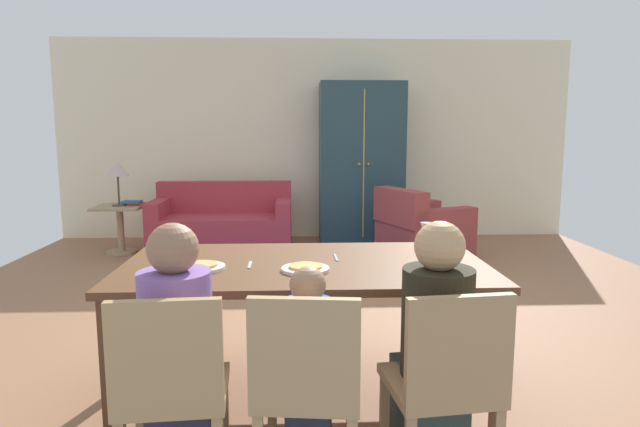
{
  "coord_description": "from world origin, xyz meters",
  "views": [
    {
      "loc": [
        -0.27,
        -4.12,
        1.47
      ],
      "look_at": [
        -0.09,
        0.01,
        0.85
      ],
      "focal_mm": 30.89,
      "sensor_mm": 36.0,
      "label": 1
    }
  ],
  "objects_px": {
    "dining_chair_child": "(307,382)",
    "table_lamp": "(117,170)",
    "dining_chair_man": "(172,385)",
    "armoire": "(361,163)",
    "dining_table": "(305,274)",
    "book_upper": "(132,202)",
    "armchair": "(420,231)",
    "couch": "(223,224)",
    "plate_near_child": "(305,269)",
    "person_man": "(179,361)",
    "book_lower": "(137,204)",
    "dining_chair_woman": "(447,379)",
    "wine_glass": "(426,232)",
    "plate_near_man": "(201,267)",
    "side_table": "(120,222)",
    "handbag": "(384,257)",
    "person_woman": "(433,356)",
    "person_child": "(309,377)"
  },
  "relations": [
    {
      "from": "plate_near_man",
      "to": "dining_chair_woman",
      "type": "distance_m",
      "value": 1.36
    },
    {
      "from": "dining_chair_woman",
      "to": "plate_near_child",
      "type": "bearing_deg",
      "value": 127.97
    },
    {
      "from": "dining_chair_man",
      "to": "table_lamp",
      "type": "relative_size",
      "value": 1.61
    },
    {
      "from": "dining_chair_man",
      "to": "armoire",
      "type": "height_order",
      "value": "armoire"
    },
    {
      "from": "person_child",
      "to": "armchair",
      "type": "height_order",
      "value": "person_child"
    },
    {
      "from": "armchair",
      "to": "book_upper",
      "type": "height_order",
      "value": "armchair"
    },
    {
      "from": "dining_chair_woman",
      "to": "armoire",
      "type": "height_order",
      "value": "armoire"
    },
    {
      "from": "dining_chair_child",
      "to": "couch",
      "type": "xyz_separation_m",
      "value": [
        -0.97,
        4.87,
        -0.19
      ]
    },
    {
      "from": "wine_glass",
      "to": "dining_chair_woman",
      "type": "xyz_separation_m",
      "value": [
        -0.16,
        -1.07,
        -0.4
      ]
    },
    {
      "from": "person_woman",
      "to": "person_man",
      "type": "bearing_deg",
      "value": 179.99
    },
    {
      "from": "wine_glass",
      "to": "person_woman",
      "type": "relative_size",
      "value": 0.17
    },
    {
      "from": "book_upper",
      "to": "wine_glass",
      "type": "bearing_deg",
      "value": -52.56
    },
    {
      "from": "person_woman",
      "to": "book_lower",
      "type": "relative_size",
      "value": 5.04
    },
    {
      "from": "table_lamp",
      "to": "handbag",
      "type": "relative_size",
      "value": 1.69
    },
    {
      "from": "table_lamp",
      "to": "book_lower",
      "type": "relative_size",
      "value": 2.45
    },
    {
      "from": "armchair",
      "to": "handbag",
      "type": "height_order",
      "value": "armchair"
    },
    {
      "from": "side_table",
      "to": "book_lower",
      "type": "bearing_deg",
      "value": 12.01
    },
    {
      "from": "person_child",
      "to": "dining_chair_woman",
      "type": "height_order",
      "value": "person_child"
    },
    {
      "from": "plate_near_child",
      "to": "dining_chair_man",
      "type": "bearing_deg",
      "value": -127.2
    },
    {
      "from": "dining_table",
      "to": "plate_near_man",
      "type": "bearing_deg",
      "value": -167.52
    },
    {
      "from": "dining_table",
      "to": "couch",
      "type": "distance_m",
      "value": 4.12
    },
    {
      "from": "dining_chair_woman",
      "to": "wine_glass",
      "type": "bearing_deg",
      "value": 81.55
    },
    {
      "from": "armchair",
      "to": "person_woman",
      "type": "bearing_deg",
      "value": -102.1
    },
    {
      "from": "book_upper",
      "to": "armchair",
      "type": "bearing_deg",
      "value": -7.54
    },
    {
      "from": "dining_chair_child",
      "to": "couch",
      "type": "distance_m",
      "value": 4.97
    },
    {
      "from": "person_woman",
      "to": "couch",
      "type": "height_order",
      "value": "person_woman"
    },
    {
      "from": "dining_chair_woman",
      "to": "handbag",
      "type": "xyz_separation_m",
      "value": [
        0.35,
        3.71,
        -0.36
      ]
    },
    {
      "from": "wine_glass",
      "to": "person_man",
      "type": "xyz_separation_m",
      "value": [
        -1.25,
        -0.89,
        -0.38
      ]
    },
    {
      "from": "dining_chair_woman",
      "to": "book_upper",
      "type": "height_order",
      "value": "dining_chair_woman"
    },
    {
      "from": "dining_table",
      "to": "table_lamp",
      "type": "xyz_separation_m",
      "value": [
        -2.17,
        3.72,
        0.31
      ]
    },
    {
      "from": "dining_chair_man",
      "to": "handbag",
      "type": "xyz_separation_m",
      "value": [
        1.44,
        3.71,
        -0.36
      ]
    },
    {
      "from": "dining_chair_man",
      "to": "dining_chair_woman",
      "type": "bearing_deg",
      "value": 0.02
    },
    {
      "from": "person_man",
      "to": "dining_chair_woman",
      "type": "xyz_separation_m",
      "value": [
        1.1,
        -0.17,
        -0.02
      ]
    },
    {
      "from": "plate_near_man",
      "to": "armoire",
      "type": "distance_m",
      "value": 4.69
    },
    {
      "from": "plate_near_man",
      "to": "handbag",
      "type": "distance_m",
      "value": 3.34
    },
    {
      "from": "book_upper",
      "to": "handbag",
      "type": "distance_m",
      "value": 3.11
    },
    {
      "from": "plate_near_man",
      "to": "person_man",
      "type": "relative_size",
      "value": 0.23
    },
    {
      "from": "dining_table",
      "to": "side_table",
      "type": "relative_size",
      "value": 3.4
    },
    {
      "from": "dining_table",
      "to": "wine_glass",
      "type": "bearing_deg",
      "value": 14.23
    },
    {
      "from": "person_man",
      "to": "table_lamp",
      "type": "bearing_deg",
      "value": 110.16
    },
    {
      "from": "book_lower",
      "to": "dining_table",
      "type": "bearing_deg",
      "value": -62.38
    },
    {
      "from": "wine_glass",
      "to": "book_upper",
      "type": "distance_m",
      "value": 4.51
    },
    {
      "from": "dining_chair_child",
      "to": "side_table",
      "type": "distance_m",
      "value": 5.1
    },
    {
      "from": "person_child",
      "to": "couch",
      "type": "height_order",
      "value": "person_child"
    },
    {
      "from": "dining_table",
      "to": "plate_near_child",
      "type": "distance_m",
      "value": 0.19
    },
    {
      "from": "plate_near_man",
      "to": "book_upper",
      "type": "xyz_separation_m",
      "value": [
        -1.49,
        3.88,
        -0.15
      ]
    },
    {
      "from": "dining_table",
      "to": "couch",
      "type": "height_order",
      "value": "couch"
    },
    {
      "from": "dining_chair_child",
      "to": "table_lamp",
      "type": "height_order",
      "value": "table_lamp"
    },
    {
      "from": "dining_chair_woman",
      "to": "person_child",
      "type": "bearing_deg",
      "value": 162.82
    },
    {
      "from": "handbag",
      "to": "book_lower",
      "type": "bearing_deg",
      "value": 161.81
    }
  ]
}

